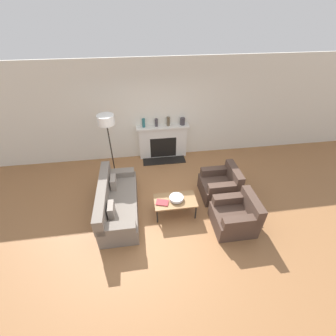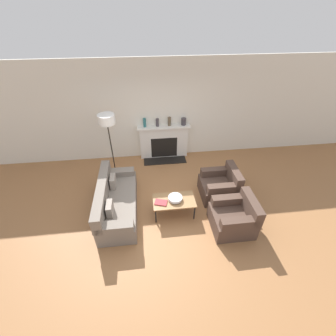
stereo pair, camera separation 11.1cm
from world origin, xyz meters
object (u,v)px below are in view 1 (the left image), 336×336
object	(u,v)px
couch	(117,203)
mantel_vase_right	(183,121)
coffee_table	(175,201)
mantel_vase_left	(144,123)
bowl	(176,198)
floor_lamp	(107,127)
armchair_near	(236,216)
book	(162,203)
armchair_far	(220,185)
fireplace	(163,142)
mantel_vase_center_right	(168,121)
mantel_vase_center_left	(156,123)

from	to	relation	value
couch	mantel_vase_right	xyz separation A→B (m)	(1.93, 2.21, 0.86)
coffee_table	mantel_vase_left	size ratio (longest dim) A/B	3.63
couch	coffee_table	distance (m)	1.34
bowl	floor_lamp	bearing A→B (deg)	132.29
armchair_near	mantel_vase_left	world-z (taller)	mantel_vase_left
book	mantel_vase_left	distance (m)	2.61
armchair_far	floor_lamp	world-z (taller)	floor_lamp
floor_lamp	fireplace	bearing A→B (deg)	28.25
mantel_vase_right	couch	bearing A→B (deg)	-131.17
mantel_vase_center_right	mantel_vase_right	distance (m)	0.42
mantel_vase_right	mantel_vase_center_right	bearing A→B (deg)	180.00
mantel_vase_left	mantel_vase_center_left	world-z (taller)	mantel_vase_left
book	mantel_vase_right	xyz separation A→B (m)	(0.91, 2.48, 0.73)
armchair_far	book	distance (m)	1.62
armchair_far	coffee_table	bearing A→B (deg)	-69.15
bowl	floor_lamp	xyz separation A→B (m)	(-1.48, 1.62, 1.04)
armchair_near	mantel_vase_center_left	bearing A→B (deg)	-154.90
mantel_vase_left	mantel_vase_right	bearing A→B (deg)	0.00
armchair_far	mantel_vase_center_right	world-z (taller)	mantel_vase_center_right
armchair_far	floor_lamp	bearing A→B (deg)	-113.45
armchair_far	mantel_vase_center_right	bearing A→B (deg)	-152.02
armchair_near	coffee_table	bearing A→B (deg)	-113.86
armchair_near	bowl	bearing A→B (deg)	-114.69
fireplace	mantel_vase_right	bearing A→B (deg)	1.46
bowl	mantel_vase_left	bearing A→B (deg)	103.00
fireplace	book	xyz separation A→B (m)	(-0.32, -2.47, -0.09)
armchair_near	coffee_table	distance (m)	1.35
armchair_far	mantel_vase_left	bearing A→B (deg)	-138.10
coffee_table	mantel_vase_center_left	distance (m)	2.56
coffee_table	bowl	xyz separation A→B (m)	(0.03, 0.01, 0.09)
armchair_far	bowl	distance (m)	1.30
mantel_vase_center_left	armchair_near	bearing A→B (deg)	-64.90
couch	book	size ratio (longest dim) A/B	6.31
mantel_vase_left	mantel_vase_right	distance (m)	1.14
mantel_vase_right	mantel_vase_center_left	bearing A→B (deg)	180.00
bowl	mantel_vase_right	xyz separation A→B (m)	(0.58, 2.42, 0.69)
book	coffee_table	bearing A→B (deg)	27.02
armchair_near	mantel_vase_right	xyz separation A→B (m)	(-0.62, 2.98, 0.86)
mantel_vase_left	mantel_vase_center_right	xyz separation A→B (m)	(0.72, 0.00, -0.00)
armchair_near	fireplace	bearing A→B (deg)	-157.74
bowl	floor_lamp	distance (m)	2.43
armchair_far	mantel_vase_right	size ratio (longest dim) A/B	4.14
book	mantel_vase_center_left	size ratio (longest dim) A/B	1.33
armchair_far	floor_lamp	size ratio (longest dim) A/B	0.47
armchair_far	coffee_table	xyz separation A→B (m)	(-1.23, -0.47, 0.08)
fireplace	mantel_vase_right	world-z (taller)	mantel_vase_right
fireplace	armchair_far	world-z (taller)	fireplace
couch	bowl	distance (m)	1.38
fireplace	armchair_near	xyz separation A→B (m)	(1.21, -2.96, -0.21)
fireplace	mantel_vase_right	size ratio (longest dim) A/B	7.52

